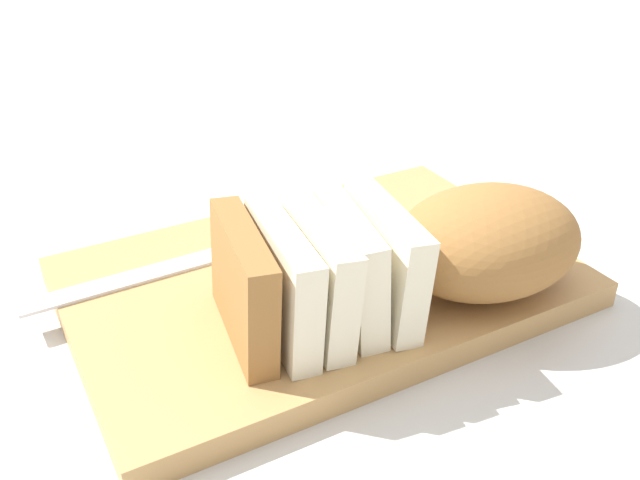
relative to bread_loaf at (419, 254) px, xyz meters
The scene contains 6 objects.
ground_plane 0.11m from the bread_loaf, 56.24° to the right, with size 3.00×3.00×0.00m, color beige.
cutting_board 0.10m from the bread_loaf, 56.24° to the right, with size 0.41×0.27×0.02m, color tan.
bread_loaf is the anchor object (origin of this frame).
bread_knife 0.16m from the bread_loaf, 60.92° to the right, with size 0.28×0.04×0.02m.
crumb_near_knife 0.15m from the bread_loaf, 82.32° to the right, with size 0.01×0.01×0.01m, color #996633.
crumb_near_loaf 0.17m from the bread_loaf, 56.83° to the right, with size 0.01×0.01×0.01m, color #996633.
Camera 1 is at (0.23, 0.45, 0.34)m, focal length 39.32 mm.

